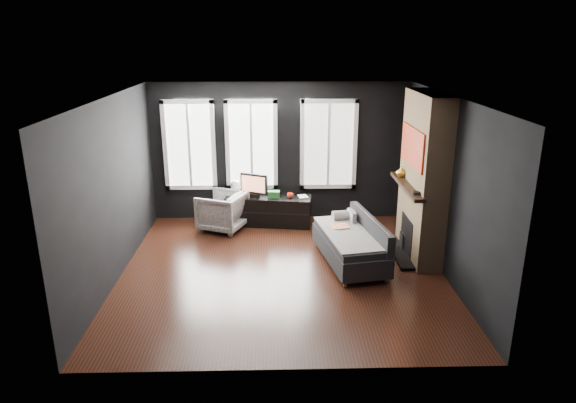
{
  "coord_description": "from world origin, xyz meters",
  "views": [
    {
      "loc": [
        -0.11,
        -7.34,
        3.55
      ],
      "look_at": [
        0.1,
        0.3,
        1.05
      ],
      "focal_mm": 32.0,
      "sensor_mm": 36.0,
      "label": 1
    }
  ],
  "objects_px": {
    "media_console": "(269,210)",
    "book": "(299,192)",
    "sofa": "(350,241)",
    "armchair": "(222,209)",
    "monitor": "(254,184)",
    "mantel_vase": "(401,172)",
    "mug": "(290,195)"
  },
  "relations": [
    {
      "from": "media_console",
      "to": "mantel_vase",
      "type": "distance_m",
      "value": 2.71
    },
    {
      "from": "monitor",
      "to": "mug",
      "type": "distance_m",
      "value": 0.73
    },
    {
      "from": "media_console",
      "to": "mantel_vase",
      "type": "bearing_deg",
      "value": -16.78
    },
    {
      "from": "sofa",
      "to": "monitor",
      "type": "height_order",
      "value": "monitor"
    },
    {
      "from": "book",
      "to": "armchair",
      "type": "bearing_deg",
      "value": -171.94
    },
    {
      "from": "sofa",
      "to": "mug",
      "type": "distance_m",
      "value": 1.97
    },
    {
      "from": "media_console",
      "to": "monitor",
      "type": "distance_m",
      "value": 0.6
    },
    {
      "from": "media_console",
      "to": "book",
      "type": "xyz_separation_m",
      "value": [
        0.58,
        -0.05,
        0.4
      ]
    },
    {
      "from": "sofa",
      "to": "monitor",
      "type": "xyz_separation_m",
      "value": [
        -1.6,
        1.83,
        0.44
      ]
    },
    {
      "from": "sofa",
      "to": "media_console",
      "type": "height_order",
      "value": "sofa"
    },
    {
      "from": "media_console",
      "to": "book",
      "type": "relative_size",
      "value": 7.11
    },
    {
      "from": "armchair",
      "to": "book",
      "type": "height_order",
      "value": "armchair"
    },
    {
      "from": "monitor",
      "to": "media_console",
      "type": "bearing_deg",
      "value": 21.23
    },
    {
      "from": "monitor",
      "to": "book",
      "type": "height_order",
      "value": "monitor"
    },
    {
      "from": "monitor",
      "to": "mantel_vase",
      "type": "height_order",
      "value": "mantel_vase"
    },
    {
      "from": "monitor",
      "to": "mug",
      "type": "relative_size",
      "value": 4.9
    },
    {
      "from": "book",
      "to": "mantel_vase",
      "type": "relative_size",
      "value": 1.22
    },
    {
      "from": "monitor",
      "to": "book",
      "type": "relative_size",
      "value": 2.48
    },
    {
      "from": "armchair",
      "to": "book",
      "type": "distance_m",
      "value": 1.49
    },
    {
      "from": "book",
      "to": "sofa",
      "type": "bearing_deg",
      "value": -66.98
    },
    {
      "from": "sofa",
      "to": "armchair",
      "type": "relative_size",
      "value": 2.22
    },
    {
      "from": "book",
      "to": "mantel_vase",
      "type": "bearing_deg",
      "value": -30.37
    },
    {
      "from": "media_console",
      "to": "monitor",
      "type": "bearing_deg",
      "value": -175.72
    },
    {
      "from": "monitor",
      "to": "sofa",
      "type": "bearing_deg",
      "value": -23.91
    },
    {
      "from": "monitor",
      "to": "mug",
      "type": "height_order",
      "value": "monitor"
    },
    {
      "from": "media_console",
      "to": "book",
      "type": "height_order",
      "value": "book"
    },
    {
      "from": "monitor",
      "to": "book",
      "type": "xyz_separation_m",
      "value": [
        0.86,
        -0.07,
        -0.14
      ]
    },
    {
      "from": "mantel_vase",
      "to": "book",
      "type": "bearing_deg",
      "value": 149.63
    },
    {
      "from": "monitor",
      "to": "book",
      "type": "distance_m",
      "value": 0.87
    },
    {
      "from": "media_console",
      "to": "mantel_vase",
      "type": "xyz_separation_m",
      "value": [
        2.28,
        -1.05,
        1.04
      ]
    },
    {
      "from": "mantel_vase",
      "to": "sofa",
      "type": "bearing_deg",
      "value": -141.13
    },
    {
      "from": "armchair",
      "to": "media_console",
      "type": "bearing_deg",
      "value": 128.98
    }
  ]
}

